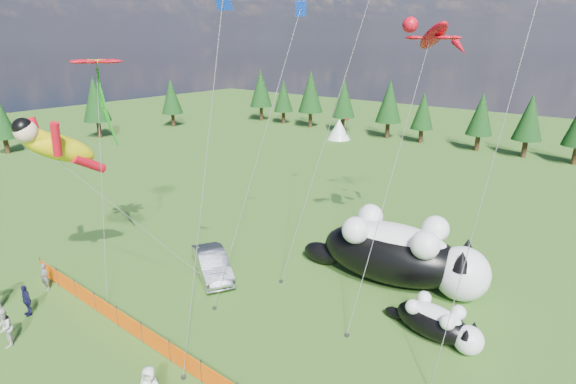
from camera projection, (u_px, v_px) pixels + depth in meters
The scene contains 14 objects.
ground at pixel (208, 320), 21.97m from camera, with size 160.00×160.00×0.00m, color #103309.
safety_fence at pixel (156, 342), 19.59m from camera, with size 22.06×0.06×1.10m.
tree_line at pixel (489, 119), 53.98m from camera, with size 90.00×4.00×8.00m, color black, non-canonical shape.
cat_large at pixel (400, 252), 24.87m from camera, with size 10.75×4.98×3.89m.
cat_small at pixel (437, 322), 20.42m from camera, with size 4.84×2.08×1.75m.
car at pixel (212, 264), 25.88m from camera, with size 1.60×4.60×1.52m, color silver.
spectator_a at pixel (45, 277), 24.46m from camera, with size 0.56×0.37×1.55m, color #58575C.
spectator_b at pixel (4, 328), 19.85m from camera, with size 0.91×0.53×1.86m, color silver.
spectator_c at pixel (26, 300), 22.19m from camera, with size 0.95×0.49×1.63m, color #141538.
superhero_kite at pixel (60, 148), 22.66m from camera, with size 6.75×6.91×11.00m.
gecko_kite at pixel (433, 36), 23.82m from camera, with size 5.31×12.07×15.98m.
flower_kite at pixel (96, 65), 22.93m from camera, with size 4.50×4.41×12.44m.
diamond_kite_a at pixel (296, 23), 22.52m from camera, with size 1.15×6.74×15.77m.
diamond_kite_c at pixel (221, 14), 16.51m from camera, with size 1.16×3.89×15.33m.
Camera 1 is at (14.79, -12.24, 12.99)m, focal length 28.00 mm.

